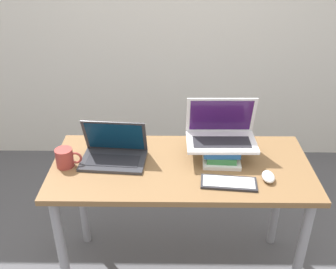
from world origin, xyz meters
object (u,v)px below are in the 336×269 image
at_px(mouse, 268,177).
at_px(mug, 65,158).
at_px(book_stack, 221,151).
at_px(laptop_left, 114,152).
at_px(laptop_on_books, 221,133).
at_px(wireless_keyboard, 229,183).

height_order(mouse, mug, mug).
bearing_deg(book_stack, mouse, -42.45).
height_order(laptop_left, laptop_on_books, laptop_on_books).
height_order(laptop_on_books, wireless_keyboard, laptop_on_books).
bearing_deg(mug, book_stack, 6.04).
xyz_separation_m(laptop_on_books, mouse, (0.21, -0.23, -0.12)).
bearing_deg(laptop_on_books, mug, -171.78).
bearing_deg(wireless_keyboard, mouse, 10.26).
distance_m(laptop_on_books, mouse, 0.33).
bearing_deg(book_stack, laptop_left, -177.75).
relative_size(laptop_left, mouse, 3.61).
bearing_deg(laptop_on_books, book_stack, -88.16).
height_order(laptop_left, book_stack, laptop_left).
height_order(laptop_left, wireless_keyboard, laptop_left).
distance_m(laptop_left, book_stack, 0.56).
bearing_deg(mug, mouse, -6.15).
xyz_separation_m(laptop_left, mouse, (0.77, -0.17, -0.03)).
xyz_separation_m(book_stack, mug, (-0.80, -0.08, 0.01)).
distance_m(laptop_left, laptop_on_books, 0.57).
bearing_deg(book_stack, mug, -173.96).
bearing_deg(wireless_keyboard, laptop_left, 160.25).
distance_m(wireless_keyboard, mouse, 0.20).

